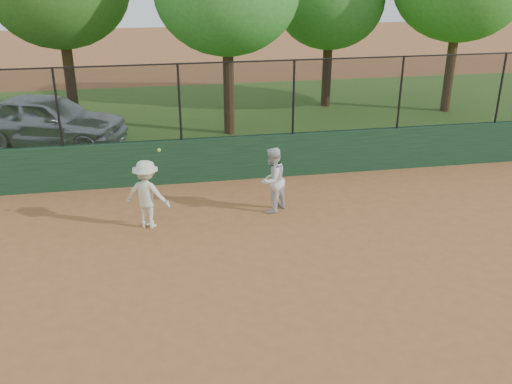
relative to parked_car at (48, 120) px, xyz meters
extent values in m
plane|color=#A25F34|center=(4.48, -9.97, -0.83)|extent=(80.00, 80.00, 0.00)
cube|color=#1C3E23|center=(4.48, -3.97, -0.23)|extent=(26.00, 0.20, 1.20)
cube|color=#335A1C|center=(4.48, 2.03, -0.83)|extent=(36.00, 12.00, 0.01)
imported|color=#A5AAAE|center=(0.00, 0.00, 0.00)|extent=(5.25, 3.48, 1.66)
imported|color=silver|center=(5.96, -6.18, -0.04)|extent=(0.97, 0.96, 1.58)
imported|color=beige|center=(3.04, -6.53, -0.04)|extent=(1.17, 0.95, 1.58)
sphere|color=#B2DA30|center=(3.37, -6.79, 1.07)|extent=(0.07, 0.07, 0.07)
cube|color=black|center=(4.48, -3.97, 1.37)|extent=(26.00, 0.02, 2.00)
cylinder|color=black|center=(4.48, -3.97, 2.35)|extent=(26.00, 0.04, 0.04)
cylinder|color=black|center=(0.98, -3.97, 1.37)|extent=(0.06, 0.06, 2.00)
cylinder|color=black|center=(3.98, -3.97, 1.37)|extent=(0.06, 0.06, 2.00)
cylinder|color=black|center=(6.98, -3.97, 1.37)|extent=(0.06, 0.06, 2.00)
cylinder|color=black|center=(9.98, -3.97, 1.37)|extent=(0.06, 0.06, 2.00)
cylinder|color=black|center=(12.98, -3.97, 1.37)|extent=(0.06, 0.06, 2.00)
cylinder|color=#463018|center=(0.58, 1.76, 0.65)|extent=(0.36, 0.36, 2.96)
cylinder|color=#4C321B|center=(5.81, 0.28, 0.58)|extent=(0.36, 0.36, 2.82)
cylinder|color=#3E2614|center=(10.12, 3.27, 0.38)|extent=(0.36, 0.36, 2.41)
ellipsoid|color=#2D621F|center=(10.12, 3.27, 3.19)|extent=(4.15, 3.77, 3.58)
cylinder|color=#4C331B|center=(14.48, 1.67, 0.59)|extent=(0.36, 0.36, 2.85)
camera|label=1|loc=(3.35, -18.39, 4.97)|focal=40.00mm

